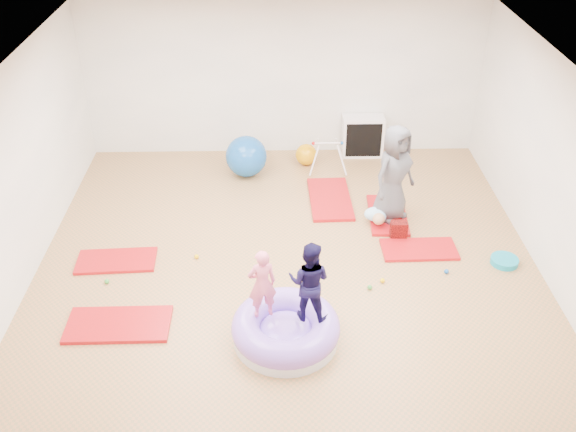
{
  "coord_description": "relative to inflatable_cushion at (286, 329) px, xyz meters",
  "views": [
    {
      "loc": [
        -0.16,
        -6.8,
        5.45
      ],
      "look_at": [
        0.0,
        0.3,
        0.9
      ],
      "focal_mm": 40.0,
      "sensor_mm": 36.0,
      "label": 1
    }
  ],
  "objects": [
    {
      "name": "gym_mat_center_back",
      "position": [
        0.79,
        3.23,
        -0.13
      ],
      "size": [
        0.69,
        1.33,
        0.05
      ],
      "primitive_type": "cube",
      "rotation": [
        0.0,
        0.0,
        1.6
      ],
      "color": "red",
      "rests_on": "ground"
    },
    {
      "name": "gym_mat_front_left",
      "position": [
        -2.07,
        0.28,
        -0.13
      ],
      "size": [
        1.28,
        0.65,
        0.05
      ],
      "primitive_type": "cube",
      "rotation": [
        0.0,
        0.0,
        0.01
      ],
      "color": "red",
      "rests_on": "ground"
    },
    {
      "name": "yellow_toy",
      "position": [
        -1.79,
        0.18,
        -0.15
      ],
      "size": [
        0.19,
        0.19,
        0.03
      ],
      "primitive_type": "cylinder",
      "color": "#FFC500",
      "rests_on": "ground"
    },
    {
      "name": "ball_pit_balls",
      "position": [
        0.26,
        1.0,
        -0.13
      ],
      "size": [
        4.71,
        1.78,
        0.07
      ],
      "color": "#FFC500",
      "rests_on": "ground"
    },
    {
      "name": "cube_shelf",
      "position": [
        1.5,
        4.86,
        0.21
      ],
      "size": [
        0.75,
        0.37,
        0.75
      ],
      "color": "white",
      "rests_on": "ground"
    },
    {
      "name": "infant_play_gym",
      "position": [
        0.82,
        4.33,
        0.18
      ],
      "size": [
        0.67,
        0.64,
        0.51
      ],
      "rotation": [
        0.0,
        0.0,
        0.36
      ],
      "color": "white",
      "rests_on": "ground"
    },
    {
      "name": "exercise_ball_blue",
      "position": [
        -0.6,
        4.14,
        0.2
      ],
      "size": [
        0.71,
        0.71,
        0.71
      ],
      "primitive_type": "sphere",
      "color": "#1251A6",
      "rests_on": "ground"
    },
    {
      "name": "exercise_ball_orange",
      "position": [
        0.46,
        4.5,
        0.03
      ],
      "size": [
        0.38,
        0.38,
        0.38
      ],
      "primitive_type": "sphere",
      "color": "orange",
      "rests_on": "ground"
    },
    {
      "name": "gym_mat_mid_left",
      "position": [
        -2.37,
        1.62,
        -0.14
      ],
      "size": [
        1.13,
        0.61,
        0.05
      ],
      "primitive_type": "cube",
      "rotation": [
        0.0,
        0.0,
        0.05
      ],
      "color": "red",
      "rests_on": "ground"
    },
    {
      "name": "room",
      "position": [
        0.06,
        1.07,
        1.24
      ],
      "size": [
        7.01,
        8.01,
        2.81
      ],
      "color": "#B07643",
      "rests_on": "ground"
    },
    {
      "name": "backpack",
      "position": [
        1.72,
        2.12,
        -0.02
      ],
      "size": [
        0.25,
        0.16,
        0.29
      ],
      "primitive_type": "cube",
      "rotation": [
        0.0,
        0.0,
        -0.02
      ],
      "color": "#940B09",
      "rests_on": "ground"
    },
    {
      "name": "child_navy",
      "position": [
        0.27,
        0.05,
        0.74
      ],
      "size": [
        0.6,
        0.52,
        1.04
      ],
      "primitive_type": "imported",
      "rotation": [
        0.0,
        0.0,
        2.85
      ],
      "color": "black",
      "rests_on": "inflatable_cushion"
    },
    {
      "name": "balance_disc",
      "position": [
        3.12,
        1.46,
        -0.12
      ],
      "size": [
        0.39,
        0.39,
        0.09
      ],
      "primitive_type": "cylinder",
      "color": "#0F8AA9",
      "rests_on": "ground"
    },
    {
      "name": "inflatable_cushion",
      "position": [
        0.0,
        0.0,
        0.0
      ],
      "size": [
        1.31,
        1.31,
        0.41
      ],
      "rotation": [
        0.0,
        0.0,
        0.0
      ],
      "color": "silver",
      "rests_on": "ground"
    },
    {
      "name": "child_pink",
      "position": [
        -0.27,
        0.09,
        0.68
      ],
      "size": [
        0.38,
        0.3,
        0.93
      ],
      "primitive_type": "imported",
      "rotation": [
        0.0,
        0.0,
        3.4
      ],
      "color": "#ED6585",
      "rests_on": "inflatable_cushion"
    },
    {
      "name": "adult_caregiver",
      "position": [
        1.68,
        2.66,
        0.65
      ],
      "size": [
        0.89,
        0.84,
        1.53
      ],
      "primitive_type": "imported",
      "rotation": [
        0.0,
        0.0,
        0.67
      ],
      "color": "#4D4D53",
      "rests_on": "gym_mat_rear_right"
    },
    {
      "name": "gym_mat_rear_right",
      "position": [
        1.66,
        2.73,
        -0.14
      ],
      "size": [
        0.64,
        1.18,
        0.05
      ],
      "primitive_type": "cube",
      "rotation": [
        0.0,
        0.0,
        1.52
      ],
      "color": "red",
      "rests_on": "ground"
    },
    {
      "name": "infant",
      "position": [
        1.46,
        2.51,
        0.01
      ],
      "size": [
        0.39,
        0.4,
        0.23
      ],
      "color": "#A0D7FF",
      "rests_on": "gym_mat_rear_right"
    },
    {
      "name": "gym_mat_right",
      "position": [
        1.97,
        1.79,
        -0.14
      ],
      "size": [
        1.09,
        0.56,
        0.05
      ],
      "primitive_type": "cube",
      "rotation": [
        0.0,
        0.0,
        0.02
      ],
      "color": "red",
      "rests_on": "ground"
    }
  ]
}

